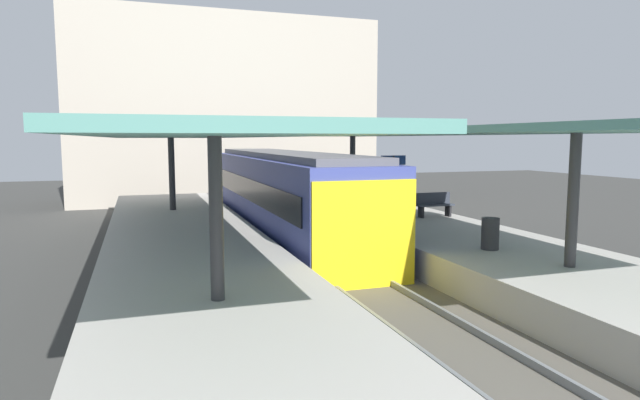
{
  "coord_description": "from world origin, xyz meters",
  "views": [
    {
      "loc": [
        -5.02,
        -14.04,
        3.76
      ],
      "look_at": [
        0.99,
        3.79,
        1.63
      ],
      "focal_mm": 30.25,
      "sensor_mm": 36.0,
      "label": 1
    }
  ],
  "objects_px": {
    "commuter_train": "(285,195)",
    "platform_bench": "(434,204)",
    "passenger_mid_platform": "(389,187)",
    "litter_bin": "(490,234)",
    "platform_sign": "(393,173)",
    "passenger_near_bench": "(409,187)"
  },
  "relations": [
    {
      "from": "commuter_train",
      "to": "platform_bench",
      "type": "relative_size",
      "value": 10.58
    },
    {
      "from": "passenger_near_bench",
      "to": "passenger_mid_platform",
      "type": "distance_m",
      "value": 1.1
    },
    {
      "from": "platform_sign",
      "to": "litter_bin",
      "type": "xyz_separation_m",
      "value": [
        0.13,
        -5.23,
        -1.22
      ]
    },
    {
      "from": "passenger_mid_platform",
      "to": "litter_bin",
      "type": "bearing_deg",
      "value": -96.56
    },
    {
      "from": "platform_bench",
      "to": "litter_bin",
      "type": "height_order",
      "value": "platform_bench"
    },
    {
      "from": "platform_sign",
      "to": "litter_bin",
      "type": "bearing_deg",
      "value": -88.59
    },
    {
      "from": "commuter_train",
      "to": "passenger_mid_platform",
      "type": "relative_size",
      "value": 8.51
    },
    {
      "from": "platform_sign",
      "to": "passenger_mid_platform",
      "type": "bearing_deg",
      "value": 66.8
    },
    {
      "from": "platform_sign",
      "to": "passenger_near_bench",
      "type": "height_order",
      "value": "platform_sign"
    },
    {
      "from": "commuter_train",
      "to": "platform_sign",
      "type": "height_order",
      "value": "commuter_train"
    },
    {
      "from": "platform_bench",
      "to": "passenger_near_bench",
      "type": "distance_m",
      "value": 2.45
    },
    {
      "from": "platform_bench",
      "to": "passenger_near_bench",
      "type": "bearing_deg",
      "value": 83.48
    },
    {
      "from": "platform_sign",
      "to": "passenger_near_bench",
      "type": "distance_m",
      "value": 3.46
    },
    {
      "from": "platform_sign",
      "to": "passenger_mid_platform",
      "type": "xyz_separation_m",
      "value": [
        1.0,
        2.33,
        -0.72
      ]
    },
    {
      "from": "platform_bench",
      "to": "litter_bin",
      "type": "xyz_separation_m",
      "value": [
        -1.64,
        -5.51,
        -0.06
      ]
    },
    {
      "from": "commuter_train",
      "to": "passenger_mid_platform",
      "type": "bearing_deg",
      "value": -1.64
    },
    {
      "from": "commuter_train",
      "to": "platform_sign",
      "type": "relative_size",
      "value": 6.7
    },
    {
      "from": "platform_sign",
      "to": "platform_bench",
      "type": "bearing_deg",
      "value": 9.02
    },
    {
      "from": "platform_sign",
      "to": "passenger_mid_platform",
      "type": "height_order",
      "value": "platform_sign"
    },
    {
      "from": "commuter_train",
      "to": "platform_bench",
      "type": "bearing_deg",
      "value": -23.77
    },
    {
      "from": "platform_sign",
      "to": "litter_bin",
      "type": "height_order",
      "value": "platform_sign"
    },
    {
      "from": "commuter_train",
      "to": "platform_bench",
      "type": "xyz_separation_m",
      "value": [
        4.92,
        -2.17,
        -0.26
      ]
    }
  ]
}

